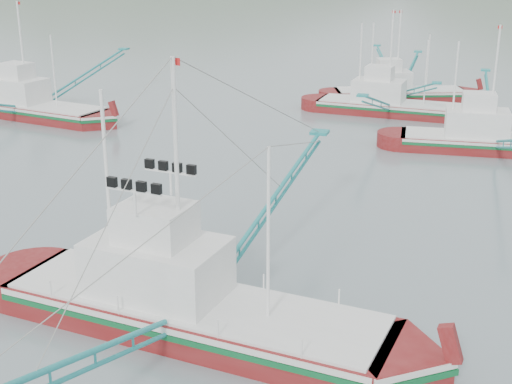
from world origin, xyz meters
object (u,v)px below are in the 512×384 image
(bg_boat_right, at_px, (492,133))
(bg_boat_extra, at_px, (391,100))
(main_boat, at_px, (188,287))
(bg_boat_left, at_px, (30,96))
(bg_boat_far, at_px, (400,82))

(bg_boat_right, xyz_separation_m, bg_boat_extra, (-8.88, 10.48, -0.00))
(main_boat, relative_size, bg_boat_left, 1.08)
(main_boat, bearing_deg, bg_boat_extra, 93.23)
(main_boat, height_order, bg_boat_extra, main_boat)
(bg_boat_far, bearing_deg, bg_boat_left, -170.73)
(bg_boat_far, xyz_separation_m, bg_boat_left, (-31.55, -17.57, 0.03))
(bg_boat_far, relative_size, bg_boat_left, 0.84)
(main_boat, height_order, bg_boat_left, main_boat)
(bg_boat_far, distance_m, bg_boat_left, 36.11)
(main_boat, bearing_deg, bg_boat_right, 76.72)
(bg_boat_extra, bearing_deg, bg_boat_far, 94.22)
(bg_boat_right, relative_size, bg_boat_left, 0.93)
(bg_boat_right, bearing_deg, bg_boat_far, 112.66)
(bg_boat_right, bearing_deg, bg_boat_left, 175.98)
(bg_boat_left, bearing_deg, main_boat, -36.98)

